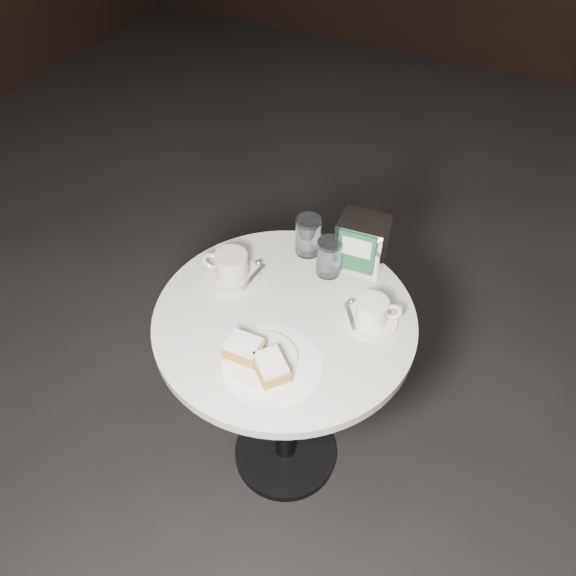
% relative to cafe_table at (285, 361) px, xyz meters
% --- Properties ---
extents(ground, '(7.00, 7.00, 0.00)m').
position_rel_cafe_table_xyz_m(ground, '(0.00, 0.00, -0.55)').
color(ground, black).
rests_on(ground, ground).
extents(cafe_table, '(0.70, 0.70, 0.74)m').
position_rel_cafe_table_xyz_m(cafe_table, '(0.00, 0.00, 0.00)').
color(cafe_table, black).
rests_on(cafe_table, ground).
extents(sugar_spill, '(0.32, 0.32, 0.00)m').
position_rel_cafe_table_xyz_m(sugar_spill, '(0.04, -0.16, 0.20)').
color(sugar_spill, white).
rests_on(sugar_spill, cafe_table).
extents(beignet_plate, '(0.22, 0.22, 0.06)m').
position_rel_cafe_table_xyz_m(beignet_plate, '(0.02, -0.17, 0.22)').
color(beignet_plate, white).
rests_on(beignet_plate, cafe_table).
extents(coffee_cup_left, '(0.19, 0.19, 0.08)m').
position_rel_cafe_table_xyz_m(coffee_cup_left, '(-0.20, 0.07, 0.23)').
color(coffee_cup_left, silver).
rests_on(coffee_cup_left, cafe_table).
extents(coffee_cup_right, '(0.18, 0.18, 0.07)m').
position_rel_cafe_table_xyz_m(coffee_cup_right, '(0.21, 0.08, 0.23)').
color(coffee_cup_right, white).
rests_on(coffee_cup_right, cafe_table).
extents(water_glass_left, '(0.09, 0.09, 0.12)m').
position_rel_cafe_table_xyz_m(water_glass_left, '(-0.05, 0.26, 0.26)').
color(water_glass_left, white).
rests_on(water_glass_left, cafe_table).
extents(water_glass_right, '(0.09, 0.09, 0.11)m').
position_rel_cafe_table_xyz_m(water_glass_right, '(0.04, 0.20, 0.25)').
color(water_glass_right, white).
rests_on(water_glass_right, cafe_table).
extents(napkin_dispenser, '(0.14, 0.12, 0.15)m').
position_rel_cafe_table_xyz_m(napkin_dispenser, '(0.10, 0.28, 0.28)').
color(napkin_dispenser, white).
rests_on(napkin_dispenser, cafe_table).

